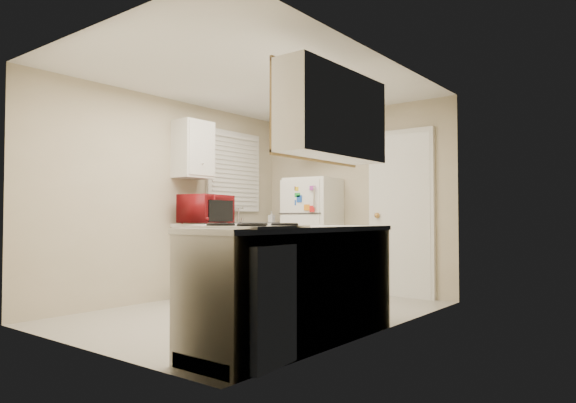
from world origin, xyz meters
The scene contains 19 objects.
floor centered at (0.00, 0.00, 0.00)m, with size 3.80×3.80×0.00m, color beige.
ceiling centered at (0.00, 0.00, 2.40)m, with size 3.80×3.80×0.00m, color white.
wall_left centered at (-1.40, 0.00, 1.20)m, with size 3.80×3.80×0.00m, color #BFB294.
wall_right centered at (1.40, 0.00, 1.20)m, with size 3.80×3.80×0.00m, color #BFB294.
wall_back centered at (0.00, 1.90, 1.20)m, with size 2.80×2.80×0.00m, color #BFB294.
wall_front centered at (0.00, -1.90, 1.20)m, with size 2.80×2.80×0.00m, color #BFB294.
left_counter centered at (-1.10, 0.90, 0.45)m, with size 0.60×1.80×0.90m, color silver.
dishwasher centered at (-0.81, 0.30, 0.49)m, with size 0.03×0.58×0.72m, color black.
sink centered at (-1.10, 1.05, 0.86)m, with size 0.54×0.74×0.16m, color gray.
microwave centered at (-1.08, 0.28, 1.05)m, with size 0.34×0.62×0.41m, color maroon.
soap_bottle centered at (-1.15, 1.59, 1.00)m, with size 0.07×0.07×0.16m, color white.
window_blinds centered at (-1.36, 1.05, 1.60)m, with size 0.10×0.98×1.08m, color silver.
upper_cabinet_left centered at (-1.25, 0.22, 1.80)m, with size 0.30×0.45×0.70m, color silver.
refrigerator centered at (-0.41, 1.56, 0.74)m, with size 0.61×0.60×1.49m, color silver.
cabinet_over_fridge centered at (-0.40, 1.75, 2.00)m, with size 0.70×0.30×0.40m, color silver.
interior_door centered at (0.70, 1.86, 1.02)m, with size 0.86×0.06×2.08m, color silver.
right_counter centered at (1.10, -0.80, 0.45)m, with size 0.60×2.00×0.90m, color silver.
stove centered at (1.15, -1.35, 0.40)m, with size 0.53×0.66×0.80m, color silver.
upper_cabinet_right centered at (1.25, -0.50, 1.80)m, with size 0.30×1.20×0.70m, color silver.
Camera 1 is at (3.50, -3.97, 0.97)m, focal length 32.00 mm.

